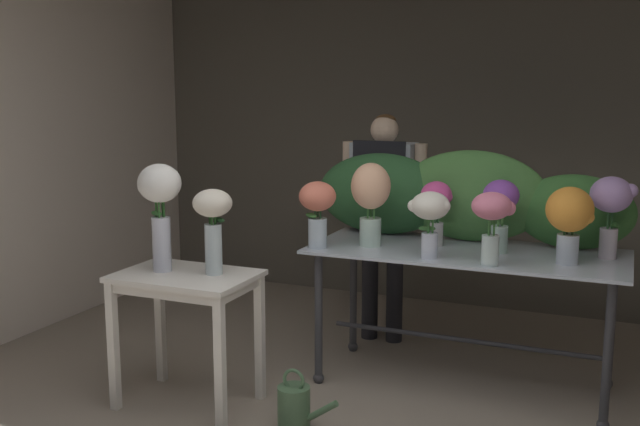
{
  "coord_description": "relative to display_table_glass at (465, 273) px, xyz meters",
  "views": [
    {
      "loc": [
        1.25,
        -2.59,
        1.86
      ],
      "look_at": [
        -0.42,
        1.34,
        1.12
      ],
      "focal_mm": 41.46,
      "sensor_mm": 36.0,
      "label": 1
    }
  ],
  "objects": [
    {
      "name": "ground_plane",
      "position": [
        -0.35,
        0.0,
        -0.73
      ],
      "size": [
        7.94,
        7.94,
        0.0
      ],
      "primitive_type": "plane",
      "color": "gray"
    },
    {
      "name": "wall_back",
      "position": [
        -0.35,
        1.8,
        0.66
      ],
      "size": [
        5.89,
        0.12,
        2.76
      ],
      "primitive_type": "cube",
      "color": "#5B564C",
      "rests_on": "ground"
    },
    {
      "name": "wall_left",
      "position": [
        -3.3,
        0.0,
        0.66
      ],
      "size": [
        0.12,
        3.73,
        2.76
      ],
      "primitive_type": "cube",
      "color": "beige",
      "rests_on": "ground"
    },
    {
      "name": "display_table_glass",
      "position": [
        0.0,
        0.0,
        0.0
      ],
      "size": [
        1.89,
        0.82,
        0.87
      ],
      "color": "silver",
      "rests_on": "ground"
    },
    {
      "name": "side_table_white",
      "position": [
        -1.43,
        -0.9,
        -0.04
      ],
      "size": [
        0.79,
        0.54,
        0.79
      ],
      "color": "silver",
      "rests_on": "ground"
    },
    {
      "name": "florist",
      "position": [
        -0.73,
        0.61,
        0.31
      ],
      "size": [
        0.63,
        0.24,
        1.66
      ],
      "color": "#232328",
      "rests_on": "ground"
    },
    {
      "name": "foliage_backdrop",
      "position": [
        -0.13,
        0.29,
        0.42
      ],
      "size": [
        2.04,
        0.28,
        0.59
      ],
      "color": "#28562D",
      "rests_on": "display_table_glass"
    },
    {
      "name": "vase_rosy_anemones",
      "position": [
        0.21,
        -0.33,
        0.42
      ],
      "size": [
        0.24,
        0.22,
        0.41
      ],
      "color": "silver",
      "rests_on": "display_table_glass"
    },
    {
      "name": "vase_sunset_roses",
      "position": [
        0.6,
        -0.12,
        0.41
      ],
      "size": [
        0.27,
        0.26,
        0.44
      ],
      "color": "silver",
      "rests_on": "display_table_glass"
    },
    {
      "name": "vase_ivory_ranunculus",
      "position": [
        -0.16,
        -0.29,
        0.41
      ],
      "size": [
        0.25,
        0.22,
        0.39
      ],
      "color": "silver",
      "rests_on": "display_table_glass"
    },
    {
      "name": "vase_peach_peonies",
      "position": [
        -0.58,
        -0.1,
        0.47
      ],
      "size": [
        0.25,
        0.25,
        0.52
      ],
      "color": "silver",
      "rests_on": "display_table_glass"
    },
    {
      "name": "vase_fuchsia_stock",
      "position": [
        -0.21,
        0.07,
        0.4
      ],
      "size": [
        0.2,
        0.19,
        0.41
      ],
      "color": "silver",
      "rests_on": "display_table_glass"
    },
    {
      "name": "vase_violet_dahlias",
      "position": [
        0.19,
        0.02,
        0.43
      ],
      "size": [
        0.21,
        0.21,
        0.44
      ],
      "color": "silver",
      "rests_on": "display_table_glass"
    },
    {
      "name": "vase_coral_lilies",
      "position": [
        -0.86,
        -0.28,
        0.4
      ],
      "size": [
        0.23,
        0.23,
        0.41
      ],
      "color": "silver",
      "rests_on": "display_table_glass"
    },
    {
      "name": "vase_lilac_carnations",
      "position": [
        0.8,
        0.11,
        0.47
      ],
      "size": [
        0.26,
        0.24,
        0.48
      ],
      "color": "silver",
      "rests_on": "display_table_glass"
    },
    {
      "name": "vase_white_roses_tall",
      "position": [
        -1.59,
        -0.9,
        0.48
      ],
      "size": [
        0.26,
        0.25,
        0.63
      ],
      "color": "silver",
      "rests_on": "side_table_white"
    },
    {
      "name": "vase_cream_lisianthus_tall",
      "position": [
        -1.27,
        -0.84,
        0.38
      ],
      "size": [
        0.22,
        0.22,
        0.49
      ],
      "color": "silver",
      "rests_on": "side_table_white"
    },
    {
      "name": "watering_can",
      "position": [
        -0.72,
        -0.95,
        -0.6
      ],
      "size": [
        0.35,
        0.18,
        0.34
      ],
      "color": "#4C704C",
      "rests_on": "ground"
    }
  ]
}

